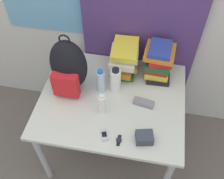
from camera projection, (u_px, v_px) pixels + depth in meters
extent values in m
cube|color=#4C336B|center=(143.00, 3.00, 1.86)|extent=(0.92, 0.04, 2.50)
cube|color=beige|center=(112.00, 99.00, 1.98)|extent=(1.08, 0.90, 0.03)
cylinder|color=#B2B2B7|center=(43.00, 158.00, 2.06)|extent=(0.05, 0.05, 0.70)
cylinder|color=#B2B2B7|center=(71.00, 84.00, 2.56)|extent=(0.05, 0.05, 0.70)
cylinder|color=#B2B2B7|center=(171.00, 98.00, 2.45)|extent=(0.05, 0.05, 0.70)
ellipsoid|color=black|center=(69.00, 65.00, 1.88)|extent=(0.27, 0.19, 0.44)
cube|color=red|center=(66.00, 85.00, 1.87)|extent=(0.19, 0.07, 0.20)
torus|color=black|center=(64.00, 40.00, 1.70)|extent=(0.08, 0.01, 0.08)
cube|color=#1E5623|center=(124.00, 68.00, 2.14)|extent=(0.18, 0.27, 0.05)
cube|color=orange|center=(123.00, 65.00, 2.09)|extent=(0.18, 0.28, 0.04)
cube|color=olive|center=(126.00, 61.00, 2.07)|extent=(0.21, 0.24, 0.04)
cube|color=silver|center=(124.00, 57.00, 2.03)|extent=(0.20, 0.26, 0.05)
cube|color=silver|center=(125.00, 53.00, 2.00)|extent=(0.22, 0.22, 0.03)
cube|color=yellow|center=(125.00, 49.00, 1.98)|extent=(0.20, 0.27, 0.05)
cube|color=black|center=(158.00, 73.00, 2.11)|extent=(0.19, 0.25, 0.03)
cube|color=yellow|center=(157.00, 69.00, 2.07)|extent=(0.18, 0.20, 0.06)
cube|color=red|center=(158.00, 65.00, 2.03)|extent=(0.18, 0.22, 0.04)
cube|color=#1E5623|center=(159.00, 61.00, 2.00)|extent=(0.20, 0.24, 0.04)
cube|color=red|center=(160.00, 57.00, 1.97)|extent=(0.18, 0.23, 0.04)
cube|color=orange|center=(160.00, 52.00, 1.94)|extent=(0.23, 0.23, 0.05)
cube|color=navy|center=(160.00, 49.00, 1.91)|extent=(0.17, 0.22, 0.03)
cylinder|color=silver|center=(101.00, 81.00, 1.95)|extent=(0.07, 0.07, 0.19)
cylinder|color=#286BB7|center=(100.00, 71.00, 1.86)|extent=(0.04, 0.04, 0.02)
cylinder|color=white|center=(115.00, 81.00, 1.94)|extent=(0.08, 0.08, 0.21)
cylinder|color=black|center=(116.00, 70.00, 1.85)|extent=(0.05, 0.05, 0.02)
cylinder|color=white|center=(102.00, 104.00, 1.83)|extent=(0.05, 0.05, 0.16)
cylinder|color=white|center=(102.00, 96.00, 1.76)|extent=(0.03, 0.03, 0.02)
cube|color=#B7BCC6|center=(104.00, 135.00, 1.75)|extent=(0.07, 0.10, 0.02)
cube|color=black|center=(104.00, 134.00, 1.75)|extent=(0.04, 0.05, 0.00)
cube|color=gray|center=(144.00, 103.00, 1.91)|extent=(0.16, 0.08, 0.04)
cube|color=#383D47|center=(144.00, 138.00, 1.71)|extent=(0.13, 0.11, 0.07)
cube|color=black|center=(119.00, 140.00, 1.73)|extent=(0.02, 0.08, 0.00)
cylinder|color=#232328|center=(119.00, 140.00, 1.73)|extent=(0.04, 0.04, 0.01)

